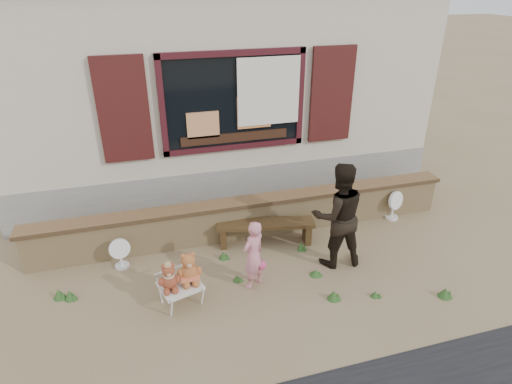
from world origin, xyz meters
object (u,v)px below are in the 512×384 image
object	(u,v)px
teddy_bear_right	(189,267)
adult	(338,215)
child	(253,255)
folding_chair	(180,286)
teddy_bear_left	(169,276)
bench	(266,228)

from	to	relation	value
teddy_bear_right	adult	world-z (taller)	adult
teddy_bear_right	child	size ratio (longest dim) A/B	0.44
teddy_bear_right	adult	xyz separation A→B (m)	(2.24, 0.26, 0.28)
folding_chair	child	xyz separation A→B (m)	(1.03, 0.09, 0.23)
teddy_bear_left	folding_chair	bearing A→B (deg)	-0.00
folding_chair	teddy_bear_right	xyz separation A→B (m)	(0.13, 0.04, 0.26)
bench	teddy_bear_left	xyz separation A→B (m)	(-1.65, -1.12, 0.22)
child	teddy_bear_right	bearing A→B (deg)	-27.44
folding_chair	teddy_bear_left	distance (m)	0.27
folding_chair	adult	xyz separation A→B (m)	(2.38, 0.30, 0.54)
folding_chair	adult	size ratio (longest dim) A/B	0.38
bench	adult	size ratio (longest dim) A/B	0.98
bench	teddy_bear_left	distance (m)	2.01
teddy_bear_left	child	world-z (taller)	child
bench	adult	xyz separation A→B (m)	(0.86, -0.78, 0.53)
bench	adult	distance (m)	1.28
folding_chair	bench	bearing A→B (deg)	19.25
folding_chair	teddy_bear_left	xyz separation A→B (m)	(-0.13, -0.04, 0.23)
bench	teddy_bear_left	world-z (taller)	teddy_bear_left
folding_chair	child	world-z (taller)	child
adult	teddy_bear_right	bearing A→B (deg)	11.97
bench	teddy_bear_left	size ratio (longest dim) A/B	4.08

